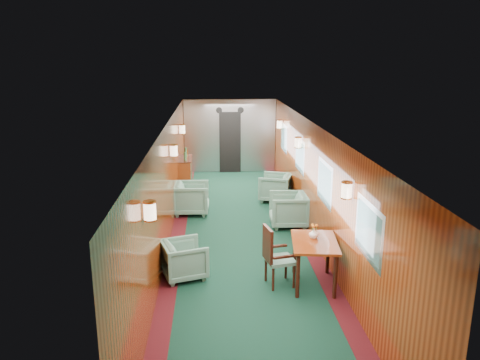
{
  "coord_description": "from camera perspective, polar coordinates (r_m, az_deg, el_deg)",
  "views": [
    {
      "loc": [
        -0.59,
        -9.26,
        3.72
      ],
      "look_at": [
        0.0,
        0.44,
        1.15
      ],
      "focal_mm": 35.0,
      "sensor_mm": 36.0,
      "label": 1
    }
  ],
  "objects": [
    {
      "name": "room",
      "position": [
        9.51,
        0.16,
        2.16
      ],
      "size": [
        12.0,
        12.1,
        2.4
      ],
      "color": "#0D3021",
      "rests_on": "ground"
    },
    {
      "name": "bulkhead",
      "position": [
        15.4,
        -1.23,
        5.33
      ],
      "size": [
        2.98,
        0.17,
        2.39
      ],
      "color": "#ADAEB4",
      "rests_on": "ground"
    },
    {
      "name": "windows_right",
      "position": [
        10.0,
        8.61,
        1.52
      ],
      "size": [
        0.02,
        8.6,
        0.8
      ],
      "color": "silver",
      "rests_on": "ground"
    },
    {
      "name": "wall_sconces",
      "position": [
        10.03,
        -0.05,
        3.73
      ],
      "size": [
        2.97,
        7.97,
        0.25
      ],
      "color": "#FCE5C4",
      "rests_on": "ground"
    },
    {
      "name": "dining_table",
      "position": [
        7.89,
        9.06,
        -8.21
      ],
      "size": [
        0.85,
        1.12,
        0.78
      ],
      "rotation": [
        0.0,
        0.0,
        -0.12
      ],
      "color": "maroon",
      "rests_on": "ground"
    },
    {
      "name": "side_chair",
      "position": [
        7.83,
        4.23,
        -8.98
      ],
      "size": [
        0.55,
        0.57,
        1.04
      ],
      "rotation": [
        0.0,
        0.0,
        0.22
      ],
      "color": "#214E42",
      "rests_on": "ground"
    },
    {
      "name": "credenza",
      "position": [
        13.09,
        -6.65,
        0.55
      ],
      "size": [
        0.35,
        1.13,
        1.29
      ],
      "color": "maroon",
      "rests_on": "ground"
    },
    {
      "name": "flower_vase",
      "position": [
        7.94,
        8.98,
        -6.45
      ],
      "size": [
        0.18,
        0.18,
        0.16
      ],
      "primitive_type": "imported",
      "rotation": [
        0.0,
        0.0,
        -0.13
      ],
      "color": "silver",
      "rests_on": "dining_table"
    },
    {
      "name": "armchair_left_near",
      "position": [
        8.24,
        -6.8,
        -9.59
      ],
      "size": [
        0.9,
        0.89,
        0.65
      ],
      "primitive_type": "imported",
      "rotation": [
        0.0,
        0.0,
        1.89
      ],
      "color": "#214E42",
      "rests_on": "ground"
    },
    {
      "name": "armchair_left_far",
      "position": [
        11.45,
        -5.91,
        -2.22
      ],
      "size": [
        0.86,
        0.84,
        0.77
      ],
      "primitive_type": "imported",
      "rotation": [
        0.0,
        0.0,
        1.54
      ],
      "color": "#214E42",
      "rests_on": "ground"
    },
    {
      "name": "armchair_right_near",
      "position": [
        10.61,
        5.9,
        -3.63
      ],
      "size": [
        0.86,
        0.83,
        0.75
      ],
      "primitive_type": "imported",
      "rotation": [
        0.0,
        0.0,
        -1.61
      ],
      "color": "#214E42",
      "rests_on": "ground"
    },
    {
      "name": "armchair_right_far",
      "position": [
        12.41,
        4.32,
        -0.91
      ],
      "size": [
        1.01,
        0.99,
        0.73
      ],
      "primitive_type": "imported",
      "rotation": [
        0.0,
        0.0,
        -1.89
      ],
      "color": "#214E42",
      "rests_on": "ground"
    }
  ]
}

